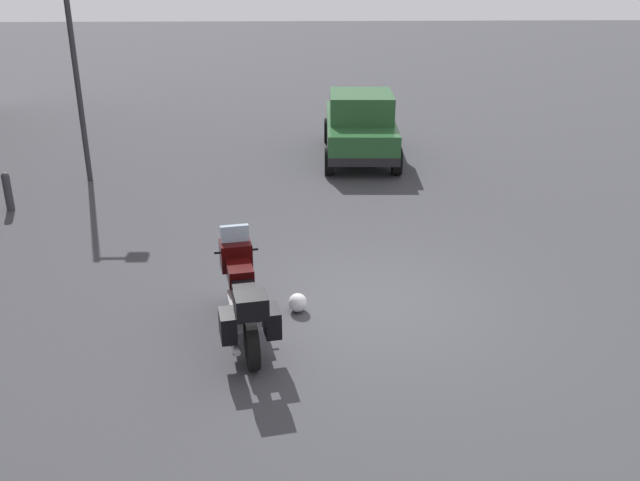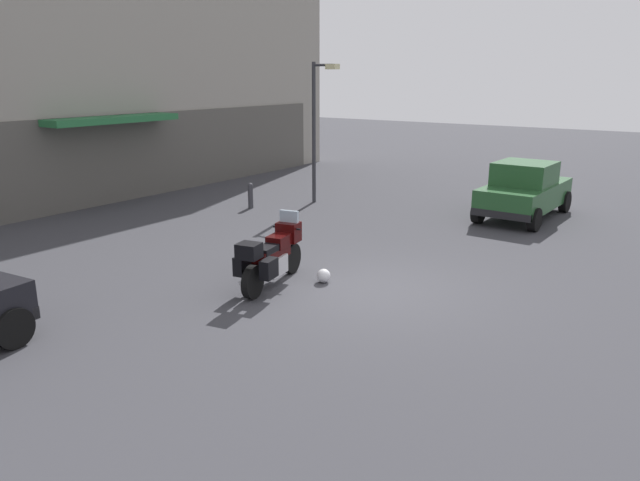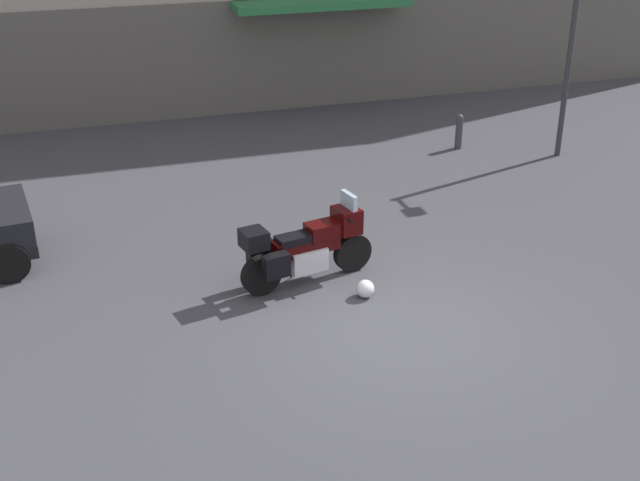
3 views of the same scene
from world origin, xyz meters
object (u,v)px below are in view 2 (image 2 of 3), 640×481
at_px(streetlamp_curbside, 318,118).
at_px(motorcycle, 272,255).
at_px(bollard_curbside, 250,195).
at_px(car_hatchback_near, 524,190).
at_px(helmet, 324,276).

bearing_deg(streetlamp_curbside, motorcycle, -151.30).
bearing_deg(bollard_curbside, streetlamp_curbside, -33.28).
bearing_deg(car_hatchback_near, helmet, 170.73).
xyz_separation_m(motorcycle, car_hatchback_near, (8.71, -2.28, 0.19)).
xyz_separation_m(helmet, streetlamp_curbside, (6.31, 4.58, 2.58)).
xyz_separation_m(streetlamp_curbside, bollard_curbside, (-1.89, 1.24, -2.29)).
height_order(streetlamp_curbside, bollard_curbside, streetlamp_curbside).
height_order(motorcycle, bollard_curbside, motorcycle).
height_order(car_hatchback_near, streetlamp_curbside, streetlamp_curbside).
relative_size(helmet, car_hatchback_near, 0.07).
relative_size(streetlamp_curbside, bollard_curbside, 5.54).
bearing_deg(streetlamp_curbside, car_hatchback_near, -74.68).
relative_size(car_hatchback_near, bollard_curbside, 4.90).
xyz_separation_m(motorcycle, helmet, (0.73, -0.73, -0.48)).
height_order(motorcycle, helmet, motorcycle).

